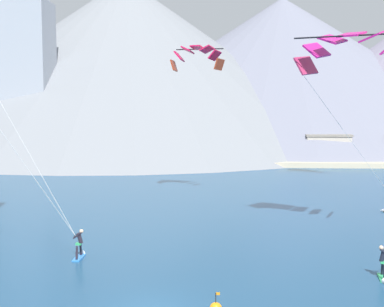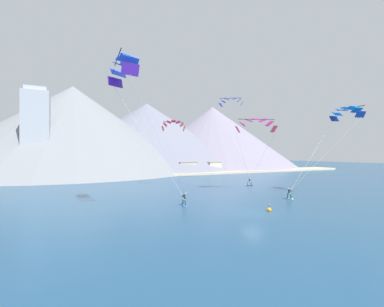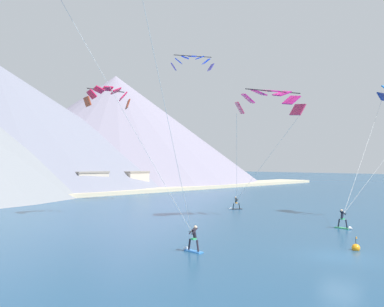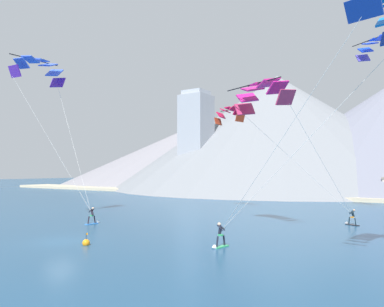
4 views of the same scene
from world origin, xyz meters
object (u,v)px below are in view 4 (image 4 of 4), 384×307
Objects in this scene: kitesurfer_near_trail at (93,218)px; parafoil_kite_distant_high_outer at (377,44)px; race_marker_buoy at (86,243)px; parafoil_kite_mid_center at (262,93)px; kitesurfer_near_lead at (219,239)px; parafoil_kite_near_trail at (39,68)px; parafoil_kite_distant_low_drift at (230,113)px; parafoil_kite_near_lead at (381,10)px; kitesurfer_mid_center at (351,220)px.

kitesurfer_near_trail is 39.00m from parafoil_kite_distant_high_outer.
parafoil_kite_mid_center is at bearing 55.89° from race_marker_buoy.
parafoil_kite_mid_center is (-0.02, 7.94, 12.01)m from kitesurfer_near_lead.
kitesurfer_near_lead is at bearing -105.43° from parafoil_kite_distant_high_outer.
race_marker_buoy is (-15.84, -30.97, -20.71)m from parafoil_kite_distant_high_outer.
parafoil_kite_distant_high_outer is at bearing 44.07° from kitesurfer_near_trail.
race_marker_buoy is at bearing -44.01° from kitesurfer_near_trail.
kitesurfer_near_lead is at bearing -89.88° from parafoil_kite_mid_center.
parafoil_kite_near_trail is (-8.32, -1.05, 16.75)m from kitesurfer_near_trail.
parafoil_kite_near_trail is 2.94× the size of parafoil_kite_distant_high_outer.
parafoil_kite_distant_high_outer is (7.24, 26.23, 20.30)m from kitesurfer_near_lead.
parafoil_kite_mid_center is 21.35m from parafoil_kite_distant_high_outer.
parafoil_kite_distant_high_outer is 1.16× the size of parafoil_kite_distant_low_drift.
parafoil_kite_near_trail reaches higher than parafoil_kite_near_lead.
parafoil_kite_mid_center is (16.67, 4.87, 12.01)m from kitesurfer_near_trail.
parafoil_kite_near_lead is (10.98, -1.87, 13.49)m from kitesurfer_near_lead.
race_marker_buoy is at bearing -117.10° from parafoil_kite_distant_high_outer.
kitesurfer_near_trail is 1.79× the size of race_marker_buoy.
parafoil_kite_distant_low_drift reaches higher than kitesurfer_near_trail.
kitesurfer_near_trail is 0.11× the size of parafoil_kite_near_trail.
parafoil_kite_near_lead is 2.69× the size of parafoil_kite_distant_low_drift.
kitesurfer_near_lead reaches higher than race_marker_buoy.
kitesurfer_mid_center is 0.33× the size of parafoil_kite_distant_low_drift.
kitesurfer_mid_center is at bearing -15.81° from parafoil_kite_distant_low_drift.
parafoil_kite_distant_low_drift is at bearing 116.10° from kitesurfer_near_lead.
kitesurfer_mid_center is 22.39m from parafoil_kite_distant_high_outer.
parafoil_kite_distant_high_outer is at bearing 68.36° from parafoil_kite_mid_center.
parafoil_kite_near_lead is 0.79× the size of parafoil_kite_near_trail.
kitesurfer_mid_center is 1.65× the size of race_marker_buoy.
kitesurfer_near_lead reaches higher than kitesurfer_mid_center.
parafoil_kite_near_trail is at bearing -153.75° from kitesurfer_mid_center.
parafoil_kite_distant_high_outer is at bearing 79.97° from kitesurfer_mid_center.
parafoil_kite_distant_high_outer is at bearing 97.58° from parafoil_kite_near_lead.
kitesurfer_mid_center is (5.63, 17.13, -0.10)m from kitesurfer_near_lead.
parafoil_kite_near_lead reaches higher than kitesurfer_near_lead.
parafoil_kite_distant_high_outer reaches higher than parafoil_kite_near_lead.
kitesurfer_near_trail is (-16.69, 3.07, 0.00)m from kitesurfer_near_lead.
kitesurfer_mid_center is at bearing 105.73° from parafoil_kite_near_lead.
kitesurfer_near_trail is 23.41m from parafoil_kite_distant_low_drift.
kitesurfer_near_lead is at bearing -108.19° from kitesurfer_mid_center.
parafoil_kite_near_trail is 1.38× the size of parafoil_kite_mid_center.
parafoil_kite_near_lead is (5.35, -19.00, 13.59)m from kitesurfer_mid_center.
kitesurfer_mid_center is at bearing 26.25° from parafoil_kite_near_trail.
kitesurfer_mid_center is 0.14× the size of parafoil_kite_mid_center.
kitesurfer_near_trail is 26.37m from kitesurfer_mid_center.
parafoil_kite_near_lead is 2.32× the size of parafoil_kite_distant_high_outer.
race_marker_buoy is (-8.60, -4.74, -0.41)m from kitesurfer_near_lead.
kitesurfer_near_trail reaches higher than kitesurfer_mid_center.
parafoil_kite_near_lead reaches higher than parafoil_kite_distant_low_drift.
parafoil_kite_distant_high_outer is 40.48m from race_marker_buoy.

